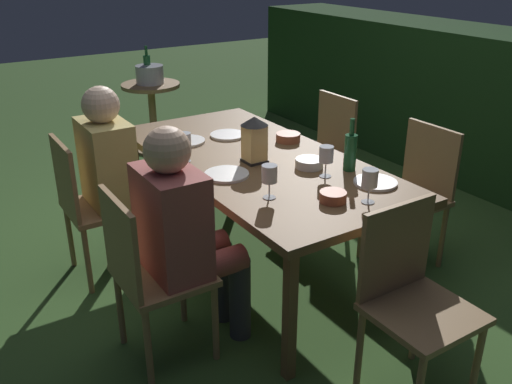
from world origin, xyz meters
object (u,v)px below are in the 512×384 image
Objects in this scene: lantern_centerpiece at (254,137)px; chair_head_far at (412,295)px; plate_c at (375,182)px; chair_side_right_a at (323,149)px; plate_d at (227,174)px; bowl_salad at (309,163)px; wine_glass_b at (370,180)px; ice_bucket at (150,73)px; plate_a at (187,141)px; bowl_bread at (333,196)px; bowl_olives at (288,137)px; chair_side_right_b at (414,189)px; person_in_mustard at (119,171)px; chair_side_left_b at (148,270)px; green_bottle_on_table at (350,151)px; person_in_rust at (185,230)px; dining_table at (256,166)px; chair_side_left_a at (89,202)px; side_table at (152,106)px; wine_glass_d at (269,175)px; plate_b at (228,135)px; wine_glass_c at (184,142)px; wine_glass_a at (326,156)px.

chair_head_far is at bearing 2.16° from lantern_centerpiece.
chair_side_right_a is at bearing 153.12° from plate_c.
bowl_salad is at bearing 72.78° from plate_d.
wine_glass_b is 0.49× the size of ice_bucket.
lantern_centerpiece is 1.57× the size of wine_glass_b.
plate_a is 1.78× the size of bowl_bread.
chair_side_right_a reaches higher than bowl_olives.
plate_a is at bearing -130.08° from chair_side_right_b.
plate_c is 0.78m from plate_d.
plate_d is (-0.66, -0.40, -0.11)m from wine_glass_b.
person_in_mustard reaches higher than chair_side_left_b.
green_bottle_on_table reaches higher than plate_d.
person_in_mustard is 1.00× the size of person_in_rust.
ice_bucket is (-3.63, 0.34, 0.27)m from chair_head_far.
lantern_centerpiece is (-0.39, -0.91, 0.39)m from chair_side_right_b.
chair_side_right_a is at bearing 117.06° from dining_table.
side_table is (-1.95, 1.21, -0.04)m from chair_side_left_a.
wine_glass_d reaches higher than side_table.
chair_side_right_b reaches higher than plate_d.
chair_side_right_b is at bearing 42.50° from plate_b.
wine_glass_c is 0.71m from bowl_olives.
plate_d is at bearing -13.74° from ice_bucket.
plate_d is (-0.29, -0.61, -0.10)m from green_bottle_on_table.
wine_glass_d is at bearing 81.06° from person_in_rust.
chair_side_left_b is at bearing -64.63° from lantern_centerpiece.
plate_a is at bearing 92.23° from chair_side_left_a.
chair_side_right_b is at bearing 60.08° from person_in_mustard.
plate_a is at bearing -153.24° from bowl_salad.
chair_side_right_b is at bearing 62.94° from chair_side_left_a.
plate_c is at bearing 46.95° from chair_side_left_a.
chair_side_left_a is 3.75× the size of plate_a.
wine_glass_a is 1.11× the size of bowl_olives.
bowl_salad is at bearing 118.22° from wine_glass_d.
chair_head_far is 5.15× the size of wine_glass_c.
wine_glass_a is at bearing 49.12° from chair_side_left_a.
green_bottle_on_table is 0.92m from wine_glass_c.
wine_glass_c is at bearing -138.95° from wine_glass_a.
chair_side_right_b is 3.00× the size of green_bottle_on_table.
green_bottle_on_table is 0.58m from wine_glass_d.
bowl_salad reaches higher than plate_d.
wine_glass_b is at bearing 69.73° from chair_side_left_b.
wine_glass_c is 0.34m from plate_d.
wine_glass_d is at bearing -49.53° from chair_side_right_a.
bowl_bread reaches higher than plate_b.
chair_side_right_b is at bearing 89.85° from wine_glass_a.
chair_head_far is 2.53× the size of ice_bucket.
plate_d is 1.58× the size of bowl_olives.
chair_side_left_b reaches higher than side_table.
dining_table is 11.66× the size of wine_glass_c.
bowl_bread is at bearing -1.25° from dining_table.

